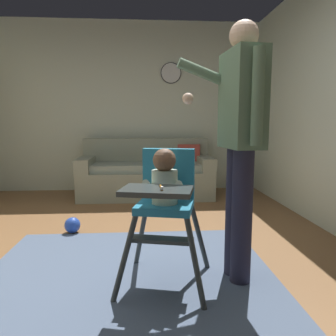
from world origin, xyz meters
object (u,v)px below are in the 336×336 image
object	(u,v)px
couch	(147,174)
toy_ball	(72,225)
high_chair	(165,191)
wall_clock	(171,73)
adult_standing	(240,138)

from	to	relation	value
couch	toy_ball	bearing A→B (deg)	-24.67
high_chair	wall_clock	distance (m)	3.44
toy_ball	couch	bearing A→B (deg)	65.33
high_chair	toy_ball	bearing A→B (deg)	-128.28
couch	toy_ball	xyz separation A→B (m)	(-0.75, -1.64, -0.25)
high_chair	adult_standing	xyz separation A→B (m)	(0.51, 0.04, 0.35)
high_chair	adult_standing	distance (m)	0.62
adult_standing	toy_ball	size ratio (longest dim) A/B	11.14
couch	toy_ball	world-z (taller)	couch
high_chair	wall_clock	bearing A→B (deg)	-172.17
high_chair	adult_standing	world-z (taller)	adult_standing
adult_standing	wall_clock	world-z (taller)	wall_clock
toy_ball	wall_clock	xyz separation A→B (m)	(1.15, 2.11, 1.82)
high_chair	toy_ball	distance (m)	1.50
high_chair	adult_standing	bearing A→B (deg)	107.72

